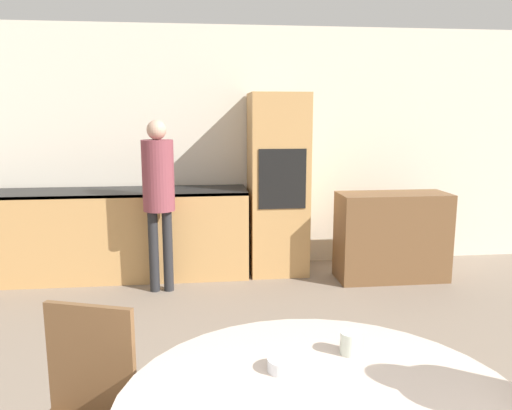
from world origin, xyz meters
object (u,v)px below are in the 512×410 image
person_standing (158,186)px  bowl_near (284,364)px  cup (351,343)px  sideboard (392,236)px  oven_unit (278,184)px

person_standing → bowl_near: person_standing is taller
bowl_near → cup: bearing=19.4°
cup → bowl_near: 0.30m
sideboard → cup: 3.30m
oven_unit → cup: size_ratio=21.40×
oven_unit → person_standing: 1.30m
sideboard → bowl_near: 3.51m
bowl_near → sideboard: bearing=61.8°
sideboard → bowl_near: sideboard is taller
oven_unit → sideboard: (1.12, -0.40, -0.50)m
sideboard → bowl_near: (-1.65, -3.08, 0.33)m
oven_unit → bowl_near: oven_unit is taller
person_standing → sideboard: bearing=2.3°
bowl_near → oven_unit: bearing=81.3°
oven_unit → bowl_near: 3.52m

